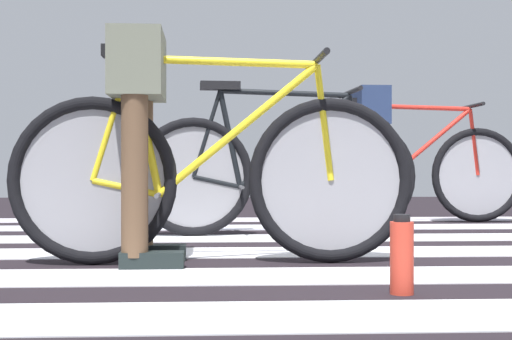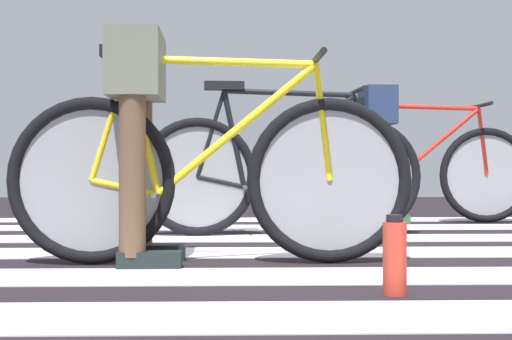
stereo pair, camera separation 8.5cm
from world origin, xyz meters
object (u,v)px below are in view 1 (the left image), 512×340
at_px(cyclist_1_of_3, 139,115).
at_px(bicycle_3_of_3, 411,172).
at_px(bicycle_2_of_3, 277,172).
at_px(cyclist_3_of_3, 371,136).
at_px(bicycle_1_of_3, 212,174).
at_px(water_bottle, 402,256).

bearing_deg(cyclist_1_of_3, bicycle_3_of_3, 51.36).
distance_m(bicycle_2_of_3, bicycle_3_of_3, 1.49).
bearing_deg(cyclist_3_of_3, bicycle_1_of_3, -118.62).
bearing_deg(cyclist_1_of_3, bicycle_1_of_3, -0.00).
relative_size(cyclist_1_of_3, bicycle_2_of_3, 0.57).
xyz_separation_m(bicycle_2_of_3, bicycle_3_of_3, (1.10, 1.00, 0.00)).
height_order(bicycle_2_of_3, cyclist_3_of_3, cyclist_3_of_3).
bearing_deg(cyclist_1_of_3, cyclist_3_of_3, 56.39).
bearing_deg(bicycle_3_of_3, cyclist_3_of_3, -180.00).
distance_m(bicycle_1_of_3, cyclist_1_of_3, 0.40).
bearing_deg(bicycle_3_of_3, bicycle_1_of_3, -124.32).
relative_size(bicycle_1_of_3, bicycle_2_of_3, 1.00).
bearing_deg(cyclist_1_of_3, bicycle_2_of_3, 61.18).
bearing_deg(cyclist_1_of_3, water_bottle, -41.04).
bearing_deg(cyclist_3_of_3, water_bottle, -101.68).
xyz_separation_m(bicycle_3_of_3, water_bottle, (-0.86, -3.10, -0.26)).
distance_m(bicycle_1_of_3, bicycle_2_of_3, 1.36).
distance_m(bicycle_3_of_3, cyclist_3_of_3, 0.41).
relative_size(bicycle_1_of_3, cyclist_3_of_3, 1.72).
relative_size(bicycle_2_of_3, cyclist_3_of_3, 1.71).
bearing_deg(bicycle_1_of_3, cyclist_3_of_3, 62.14).
relative_size(bicycle_2_of_3, bicycle_3_of_3, 1.00).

